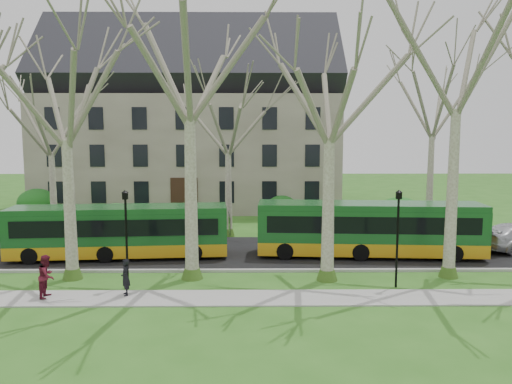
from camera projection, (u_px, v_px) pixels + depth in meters
ground at (262, 281)px, 23.31m from camera, size 120.00×120.00×0.00m
sidewalk at (263, 298)px, 20.82m from camera, size 70.00×2.00×0.06m
road at (260, 252)px, 28.76m from camera, size 80.00×8.00×0.06m
curb at (261, 271)px, 24.79m from camera, size 80.00×0.25×0.14m
building at (192, 119)px, 46.11m from camera, size 26.50×12.20×16.00m
tree_row_verge at (262, 130)px, 22.76m from camera, size 49.00×7.00×14.00m
tree_row_far at (239, 146)px, 33.49m from camera, size 33.00×7.00×12.00m
lamp_row at (262, 231)px, 22.01m from camera, size 36.22×0.22×4.30m
hedges at (195, 212)px, 37.04m from camera, size 30.60×8.60×2.00m
bus_lead at (120, 231)px, 27.33m from camera, size 11.83×3.33×2.92m
bus_follow at (369, 229)px, 27.65m from camera, size 12.41×3.37×3.07m
pedestrian_a at (125, 277)px, 21.02m from camera, size 0.56×0.66×1.55m
pedestrian_b at (47, 276)px, 20.77m from camera, size 0.68×0.87×1.79m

